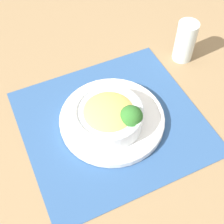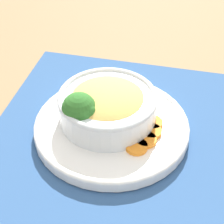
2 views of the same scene
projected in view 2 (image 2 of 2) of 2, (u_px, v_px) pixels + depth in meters
name	position (u px, v px, depth m)	size (l,w,h in m)	color
ground_plane	(112.00, 132.00, 0.68)	(4.00, 4.00, 0.00)	#8C704C
placemat	(112.00, 131.00, 0.68)	(0.48, 0.51, 0.00)	#2D5184
plate	(112.00, 126.00, 0.67)	(0.28, 0.28, 0.02)	white
bowl	(108.00, 105.00, 0.66)	(0.18, 0.18, 0.06)	silver
broccoli_floret	(79.00, 110.00, 0.63)	(0.06, 0.06, 0.08)	#84AD5B
carrot_slice_near	(137.00, 147.00, 0.62)	(0.04, 0.04, 0.01)	orange
carrot_slice_middle	(146.00, 140.00, 0.63)	(0.04, 0.04, 0.01)	orange
carrot_slice_far	(151.00, 132.00, 0.65)	(0.04, 0.04, 0.01)	orange
carrot_slice_extra	(152.00, 123.00, 0.66)	(0.04, 0.04, 0.01)	orange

